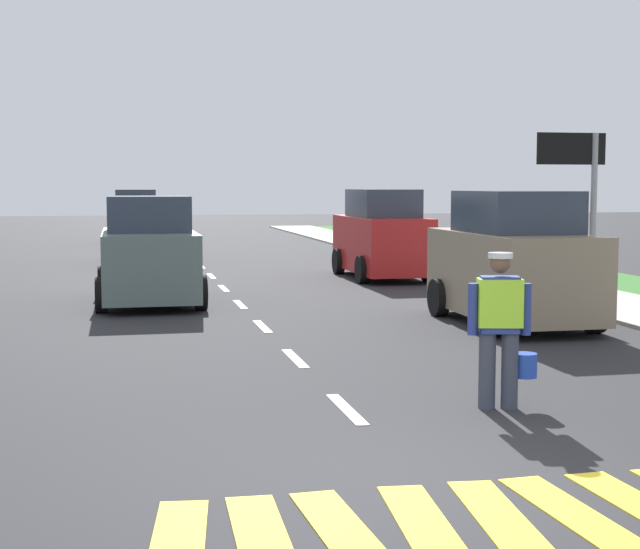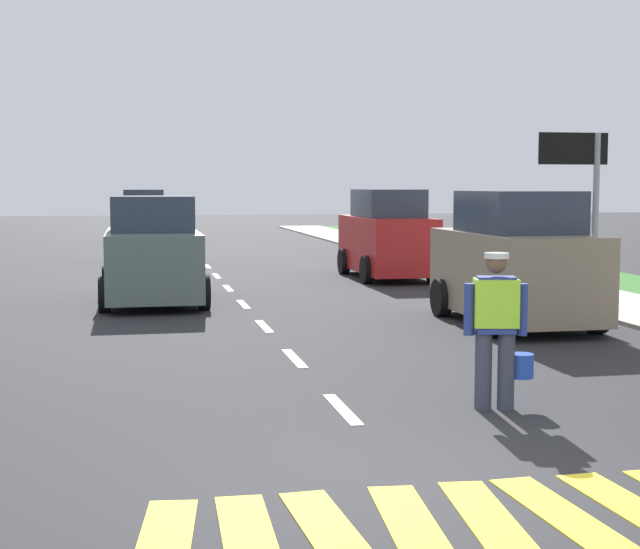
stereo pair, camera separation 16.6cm
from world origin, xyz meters
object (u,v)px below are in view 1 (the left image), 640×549
(road_worker, at_px, (501,322))
(car_oncoming_third, at_px, (136,218))
(lane_direction_sign, at_px, (580,183))
(car_oncoming_lead, at_px, (149,254))
(car_parked_curbside, at_px, (513,263))
(car_parked_far, at_px, (382,237))
(car_oncoming_second, at_px, (144,233))

(road_worker, bearing_deg, car_oncoming_third, 96.14)
(lane_direction_sign, xyz_separation_m, car_oncoming_lead, (-6.60, 5.31, -1.40))
(car_parked_curbside, height_order, car_parked_far, car_parked_curbside)
(car_oncoming_lead, bearing_deg, car_parked_curbside, -34.85)
(car_parked_curbside, bearing_deg, road_worker, -114.66)
(road_worker, xyz_separation_m, lane_direction_sign, (3.22, 4.55, 1.48))
(lane_direction_sign, height_order, car_oncoming_second, lane_direction_sign)
(car_parked_far, bearing_deg, car_oncoming_lead, -145.63)
(road_worker, distance_m, car_oncoming_lead, 10.42)
(road_worker, distance_m, car_oncoming_second, 20.42)
(lane_direction_sign, relative_size, car_oncoming_lead, 0.83)
(car_oncoming_third, xyz_separation_m, car_parked_curbside, (5.89, -24.76, 0.04))
(car_oncoming_second, height_order, car_parked_far, car_parked_far)
(car_oncoming_second, distance_m, car_oncoming_third, 10.28)
(road_worker, height_order, car_oncoming_lead, car_oncoming_lead)
(lane_direction_sign, bearing_deg, car_parked_far, 93.63)
(lane_direction_sign, distance_m, car_parked_far, 9.53)
(road_worker, xyz_separation_m, car_parked_far, (2.63, 13.96, 0.12))
(car_oncoming_third, bearing_deg, lane_direction_sign, -75.91)
(lane_direction_sign, height_order, car_oncoming_lead, lane_direction_sign)
(road_worker, distance_m, lane_direction_sign, 5.77)
(car_parked_curbside, bearing_deg, car_oncoming_third, 103.38)
(lane_direction_sign, distance_m, car_oncoming_third, 26.74)
(car_oncoming_third, bearing_deg, car_parked_far, -70.30)
(road_worker, relative_size, car_oncoming_lead, 0.43)
(lane_direction_sign, relative_size, car_oncoming_third, 0.82)
(road_worker, height_order, car_parked_curbside, car_parked_curbside)
(car_parked_curbside, bearing_deg, car_parked_far, 89.91)
(car_parked_curbside, xyz_separation_m, car_oncoming_lead, (-5.99, 4.17, -0.06))
(road_worker, xyz_separation_m, car_oncoming_second, (-3.22, 20.17, -0.01))
(car_oncoming_third, bearing_deg, car_parked_curbside, -76.62)
(car_parked_curbside, height_order, car_oncoming_lead, car_parked_curbside)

